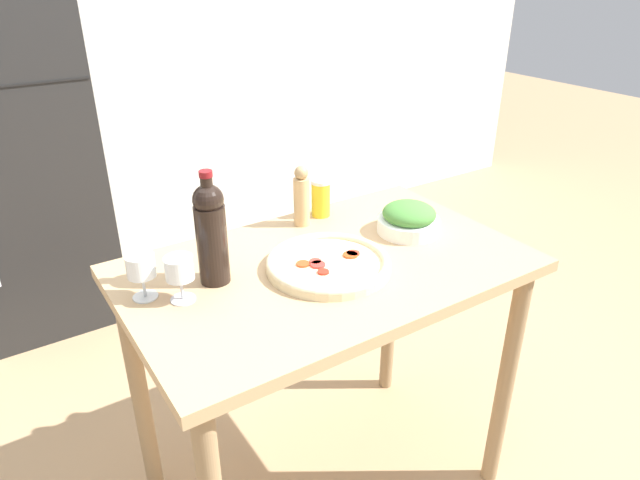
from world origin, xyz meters
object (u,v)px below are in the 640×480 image
(pepper_mill, at_px, (302,197))
(salt_canister, at_px, (321,198))
(refrigerator, at_px, (19,157))
(wine_bottle, at_px, (211,231))
(wine_glass_far, at_px, (141,268))
(salad_bowl, at_px, (409,219))
(wine_glass_near, at_px, (179,271))
(homemade_pizza, at_px, (328,264))

(pepper_mill, height_order, salt_canister, pepper_mill)
(refrigerator, distance_m, wine_bottle, 1.69)
(wine_bottle, bearing_deg, wine_glass_far, 173.59)
(wine_bottle, distance_m, pepper_mill, 0.44)
(salt_canister, bearing_deg, refrigerator, 117.82)
(pepper_mill, bearing_deg, salad_bowl, -42.77)
(wine_glass_far, relative_size, salad_bowl, 0.62)
(refrigerator, xyz_separation_m, pepper_mill, (0.67, -1.48, 0.15))
(refrigerator, relative_size, wine_bottle, 5.43)
(wine_bottle, xyz_separation_m, wine_glass_far, (-0.19, 0.02, -0.06))
(wine_glass_near, bearing_deg, wine_bottle, 21.99)
(salad_bowl, bearing_deg, wine_bottle, 175.10)
(refrigerator, distance_m, wine_glass_near, 1.72)
(wine_glass_near, relative_size, salt_canister, 0.96)
(wine_bottle, bearing_deg, pepper_mill, 24.94)
(wine_glass_far, bearing_deg, pepper_mill, 15.47)
(wine_bottle, bearing_deg, salad_bowl, -4.90)
(wine_bottle, xyz_separation_m, salad_bowl, (0.65, -0.06, -0.11))
(salt_canister, bearing_deg, salad_bowl, -58.00)
(salad_bowl, bearing_deg, pepper_mill, 137.23)
(pepper_mill, bearing_deg, refrigerator, 114.51)
(wine_glass_near, relative_size, salad_bowl, 0.62)
(pepper_mill, height_order, homemade_pizza, pepper_mill)
(wine_glass_far, height_order, salt_canister, salt_canister)
(pepper_mill, bearing_deg, wine_glass_far, -164.53)
(wine_glass_near, relative_size, homemade_pizza, 0.35)
(wine_bottle, distance_m, homemade_pizza, 0.35)
(salad_bowl, bearing_deg, salt_canister, 122.00)
(wine_bottle, height_order, pepper_mill, wine_bottle)
(pepper_mill, xyz_separation_m, salt_canister, (0.09, 0.03, -0.03))
(homemade_pizza, height_order, salt_canister, salt_canister)
(refrigerator, distance_m, salad_bowl, 1.95)
(wine_glass_near, bearing_deg, homemade_pizza, -9.72)
(wine_glass_far, relative_size, homemade_pizza, 0.35)
(wine_glass_near, xyz_separation_m, pepper_mill, (0.50, 0.23, 0.01))
(wine_glass_near, distance_m, wine_glass_far, 0.10)
(refrigerator, height_order, wine_glass_near, refrigerator)
(homemade_pizza, bearing_deg, wine_glass_near, 170.28)
(homemade_pizza, bearing_deg, salt_canister, 60.10)
(salad_bowl, bearing_deg, refrigerator, 118.49)
(wine_bottle, relative_size, salt_canister, 2.46)
(wine_bottle, distance_m, salad_bowl, 0.66)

